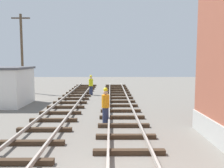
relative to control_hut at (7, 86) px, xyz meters
name	(u,v)px	position (x,y,z in m)	size (l,w,h in m)	color
control_hut	(7,86)	(0.00, 0.00, 0.00)	(3.00, 3.80, 2.76)	silver
utility_pole_far	(22,52)	(-1.29, 6.65, 2.67)	(1.80, 0.24, 7.73)	brown
track_worker_foreground	(106,106)	(7.23, -5.13, -0.46)	(0.40, 0.40, 1.87)	#262D4C
track_worker_distant	(91,85)	(5.66, 4.90, -0.46)	(0.40, 0.40, 1.87)	#262D4C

